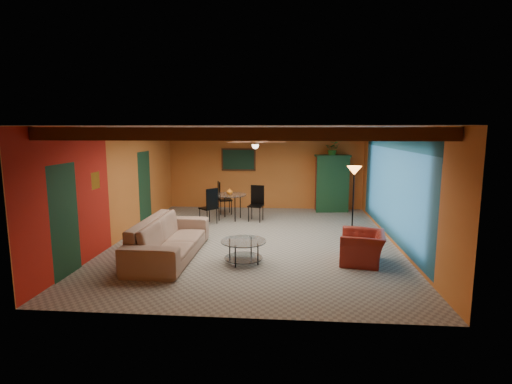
# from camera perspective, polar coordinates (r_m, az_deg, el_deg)

# --- Properties ---
(room) EXTENTS (6.52, 8.01, 2.71)m
(room) POSITION_cam_1_polar(r_m,az_deg,el_deg) (9.36, -0.04, 7.25)
(room) COLOR gray
(room) RESTS_ON ground
(sofa) EXTENTS (1.11, 2.78, 0.81)m
(sofa) POSITION_cam_1_polar(r_m,az_deg,el_deg) (8.49, -12.38, -6.51)
(sofa) COLOR #8C6C5A
(sofa) RESTS_ON ground
(armchair) EXTENTS (1.01, 1.11, 0.63)m
(armchair) POSITION_cam_1_polar(r_m,az_deg,el_deg) (8.26, 15.11, -7.73)
(armchair) COLOR maroon
(armchair) RESTS_ON ground
(coffee_table) EXTENTS (1.19, 1.19, 0.47)m
(coffee_table) POSITION_cam_1_polar(r_m,az_deg,el_deg) (7.99, -1.81, -8.57)
(coffee_table) COLOR white
(coffee_table) RESTS_ON ground
(dining_table) EXTENTS (2.35, 2.35, 1.04)m
(dining_table) POSITION_cam_1_polar(r_m,az_deg,el_deg) (11.72, -3.82, -1.47)
(dining_table) COLOR silver
(dining_table) RESTS_ON ground
(armoire) EXTENTS (1.06, 0.60, 1.78)m
(armoire) POSITION_cam_1_polar(r_m,az_deg,el_deg) (13.11, 10.90, 1.13)
(armoire) COLOR maroon
(armoire) RESTS_ON ground
(floor_lamp) EXTENTS (0.44, 0.44, 1.78)m
(floor_lamp) POSITION_cam_1_polar(r_m,az_deg,el_deg) (9.98, 13.83, -1.39)
(floor_lamp) COLOR black
(floor_lamp) RESTS_ON ground
(ceiling_fan) EXTENTS (1.50, 1.50, 0.44)m
(ceiling_fan) POSITION_cam_1_polar(r_m,az_deg,el_deg) (9.25, -0.10, 7.23)
(ceiling_fan) COLOR #472614
(ceiling_fan) RESTS_ON ceiling
(painting) EXTENTS (1.05, 0.03, 0.65)m
(painting) POSITION_cam_1_polar(r_m,az_deg,el_deg) (13.32, -2.55, 4.70)
(painting) COLOR black
(painting) RESTS_ON wall_back
(potted_plant) EXTENTS (0.55, 0.52, 0.50)m
(potted_plant) POSITION_cam_1_polar(r_m,az_deg,el_deg) (13.01, 11.05, 6.10)
(potted_plant) COLOR #26661E
(potted_plant) RESTS_ON armoire
(vase) EXTENTS (0.20, 0.20, 0.19)m
(vase) POSITION_cam_1_polar(r_m,az_deg,el_deg) (11.62, -3.85, 1.53)
(vase) COLOR orange
(vase) RESTS_ON dining_table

